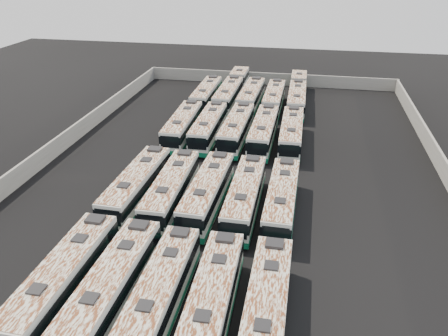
% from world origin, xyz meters
% --- Properties ---
extents(ground, '(140.00, 140.00, 0.00)m').
position_xyz_m(ground, '(0.00, 0.00, 0.00)').
color(ground, black).
rests_on(ground, ground).
extents(perimeter_wall, '(45.20, 73.20, 2.20)m').
position_xyz_m(perimeter_wall, '(0.00, 0.00, 1.10)').
color(perimeter_wall, slate).
rests_on(perimeter_wall, ground).
extents(bus_front_far_left, '(2.85, 12.69, 3.57)m').
position_xyz_m(bus_front_far_left, '(-8.80, -21.56, 1.82)').
color(bus_front_far_left, beige).
rests_on(bus_front_far_left, ground).
extents(bus_front_left, '(2.93, 12.69, 3.56)m').
position_xyz_m(bus_front_left, '(-5.13, -21.67, 1.82)').
color(bus_front_left, beige).
rests_on(bus_front_left, ground).
extents(bus_front_center, '(2.58, 12.14, 3.42)m').
position_xyz_m(bus_front_center, '(-1.69, -21.60, 1.75)').
color(bus_front_center, beige).
rests_on(bus_front_center, ground).
extents(bus_front_right, '(2.78, 12.30, 3.46)m').
position_xyz_m(bus_front_right, '(1.90, -21.74, 1.77)').
color(bus_front_right, beige).
rests_on(bus_front_right, ground).
extents(bus_front_far_right, '(2.61, 12.33, 3.47)m').
position_xyz_m(bus_front_far_right, '(5.51, -21.79, 1.78)').
color(bus_front_far_right, beige).
rests_on(bus_front_far_right, ground).
extents(bus_midfront_far_left, '(2.99, 12.68, 3.56)m').
position_xyz_m(bus_midfront_far_left, '(-8.67, -7.77, 1.82)').
color(bus_midfront_far_left, beige).
rests_on(bus_midfront_far_left, ground).
extents(bus_midfront_left, '(2.81, 12.48, 3.51)m').
position_xyz_m(bus_midfront_left, '(-5.11, -7.89, 1.79)').
color(bus_midfront_left, beige).
rests_on(bus_midfront_left, ground).
extents(bus_midfront_center, '(2.95, 12.50, 3.51)m').
position_xyz_m(bus_midfront_center, '(-1.60, -7.68, 1.79)').
color(bus_midfront_center, beige).
rests_on(bus_midfront_center, ground).
extents(bus_midfront_right, '(2.63, 12.28, 3.46)m').
position_xyz_m(bus_midfront_right, '(2.01, -7.73, 1.77)').
color(bus_midfront_right, beige).
rests_on(bus_midfront_right, ground).
extents(bus_midfront_far_right, '(2.70, 12.19, 3.43)m').
position_xyz_m(bus_midfront_far_right, '(5.45, -7.68, 1.75)').
color(bus_midfront_far_right, beige).
rests_on(bus_midfront_far_right, ground).
extents(bus_midback_far_left, '(2.95, 12.52, 3.51)m').
position_xyz_m(bus_midback_far_left, '(-8.68, 8.68, 1.80)').
color(bus_midback_far_left, beige).
rests_on(bus_midback_far_left, ground).
extents(bus_midback_left, '(2.67, 12.43, 3.50)m').
position_xyz_m(bus_midback_left, '(-5.25, 8.83, 1.79)').
color(bus_midback_left, beige).
rests_on(bus_midback_left, ground).
extents(bus_midback_center, '(2.90, 12.69, 3.57)m').
position_xyz_m(bus_midback_center, '(-1.57, 8.85, 1.82)').
color(bus_midback_center, beige).
rests_on(bus_midback_center, ground).
extents(bus_midback_right, '(2.81, 12.61, 3.55)m').
position_xyz_m(bus_midback_right, '(1.94, 8.70, 1.81)').
color(bus_midback_right, beige).
rests_on(bus_midback_right, ground).
extents(bus_midback_far_right, '(2.73, 12.43, 3.50)m').
position_xyz_m(bus_midback_far_right, '(5.46, 8.85, 1.79)').
color(bus_midback_far_right, beige).
rests_on(bus_midback_far_right, ground).
extents(bus_back_far_left, '(2.65, 12.32, 3.47)m').
position_xyz_m(bus_back_far_left, '(-8.68, 22.53, 1.77)').
color(bus_back_far_left, beige).
rests_on(bus_back_far_left, ground).
extents(bus_back_left, '(2.84, 19.66, 3.56)m').
position_xyz_m(bus_back_left, '(-5.14, 25.92, 1.82)').
color(bus_back_left, beige).
rests_on(bus_back_left, ground).
extents(bus_back_center, '(2.98, 12.63, 3.54)m').
position_xyz_m(bus_back_center, '(-1.57, 22.67, 1.81)').
color(bus_back_center, beige).
rests_on(bus_back_center, ground).
extents(bus_back_right, '(2.63, 12.21, 3.44)m').
position_xyz_m(bus_back_right, '(2.02, 22.54, 1.76)').
color(bus_back_right, beige).
rests_on(bus_back_right, ground).
extents(bus_back_far_right, '(2.80, 19.13, 3.46)m').
position_xyz_m(bus_back_far_right, '(5.48, 25.90, 1.77)').
color(bus_back_far_right, beige).
rests_on(bus_back_far_right, ground).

